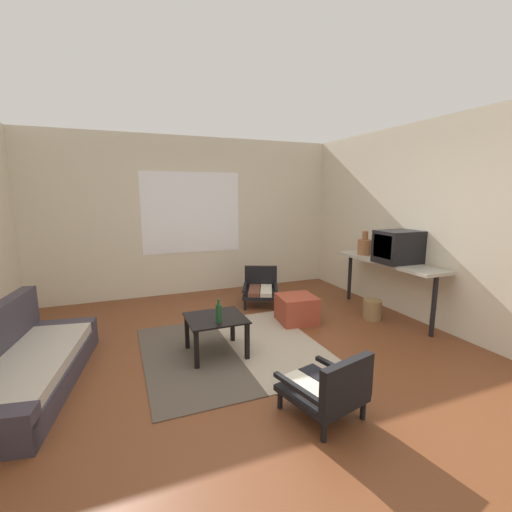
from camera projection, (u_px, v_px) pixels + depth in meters
name	position (u px, v px, depth m)	size (l,w,h in m)	color
ground_plane	(257.00, 369.00, 3.53)	(7.80, 7.80, 0.00)	brown
far_wall_with_window	(191.00, 217.00, 6.08)	(5.60, 0.13, 2.70)	beige
side_wall_right	(437.00, 225.00, 4.54)	(0.12, 6.60, 2.70)	beige
area_rug	(233.00, 349.00, 3.95)	(1.96, 1.99, 0.01)	#4C4238
couch	(21.00, 367.00, 3.13)	(1.06, 2.00, 0.73)	#38333D
coffee_table	(216.00, 324.00, 3.80)	(0.62, 0.58, 0.43)	black
armchair_by_window	(260.00, 287.00, 5.59)	(0.75, 0.80, 0.57)	black
armchair_striped_foreground	(328.00, 388.00, 2.72)	(0.65, 0.68, 0.56)	black
ottoman_orange	(297.00, 309.00, 4.77)	(0.49, 0.49, 0.37)	#993D28
console_shelf	(387.00, 266.00, 4.96)	(0.45, 1.78, 0.82)	#B2AD9E
crt_television	(398.00, 247.00, 4.73)	(0.56, 0.43, 0.44)	black
clay_vase	(365.00, 246.00, 5.38)	(0.21, 0.21, 0.36)	#935B38
glass_bottle	(219.00, 313.00, 3.62)	(0.06, 0.06, 0.25)	#194723
wicker_basket	(372.00, 310.00, 4.89)	(0.25, 0.25, 0.28)	olive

